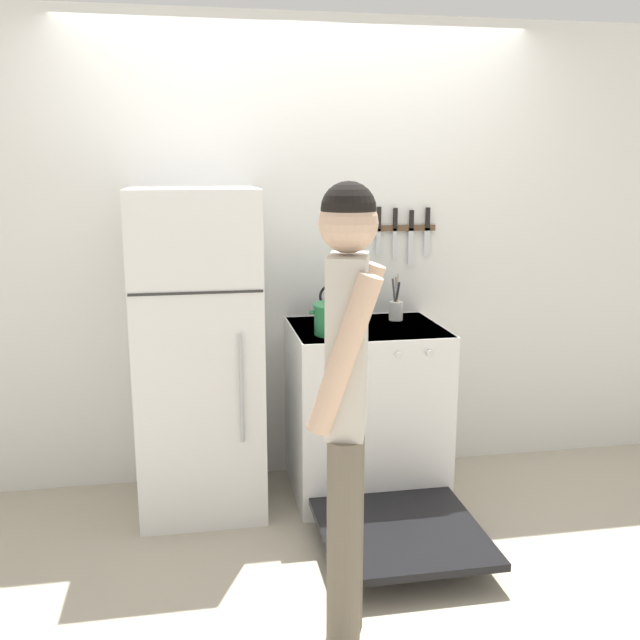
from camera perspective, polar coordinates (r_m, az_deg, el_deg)
The scene contains 9 objects.
ground_plane at distance 4.32m, azimuth -1.42°, elevation -11.84°, with size 14.00×14.00×0.00m, color #B2A893.
wall_back at distance 4.00m, azimuth -1.58°, elevation 5.23°, with size 10.00×0.06×2.55m.
refrigerator at distance 3.70m, azimuth -9.71°, elevation -2.57°, with size 0.62×0.67×1.66m.
stove_range at distance 3.88m, azimuth 3.81°, elevation -7.43°, with size 0.80×1.39×0.93m.
dutch_oven_pot at distance 3.60m, azimuth 1.51°, elevation 0.10°, with size 0.30×0.26×0.18m.
tea_kettle at distance 3.86m, azimuth 0.93°, elevation 0.66°, with size 0.22×0.17×0.21m.
utensil_jar at distance 3.95m, azimuth 6.10°, elevation 0.92°, with size 0.08×0.08×0.26m.
person at distance 2.52m, azimuth 2.16°, elevation -5.92°, with size 0.34×0.40×1.72m.
wall_knife_strip at distance 4.07m, azimuth 6.67°, elevation 7.41°, with size 0.38×0.03×0.33m.
Camera 1 is at (-0.60, -3.90, 1.77)m, focal length 40.00 mm.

